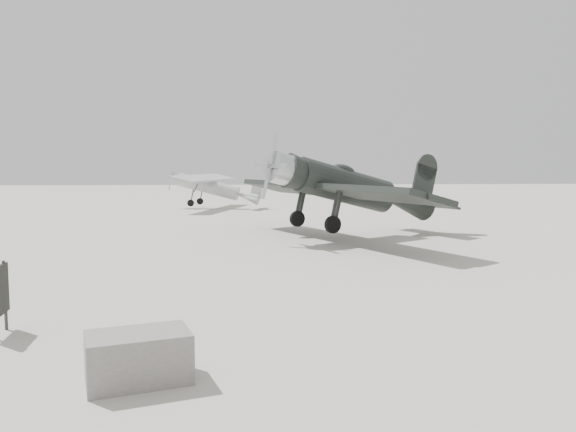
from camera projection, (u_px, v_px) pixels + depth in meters
name	position (u px, v px, depth m)	size (l,w,h in m)	color
ground	(313.00, 271.00, 18.10)	(160.00, 160.00, 0.00)	#ADA699
lowwing_monoplane	(352.00, 189.00, 26.32)	(10.33, 13.20, 4.39)	black
highwing_monoplane	(212.00, 185.00, 44.17)	(7.62, 10.62, 3.01)	#949699
equipment_block	(138.00, 357.00, 8.85)	(1.59, 0.99, 0.79)	slate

